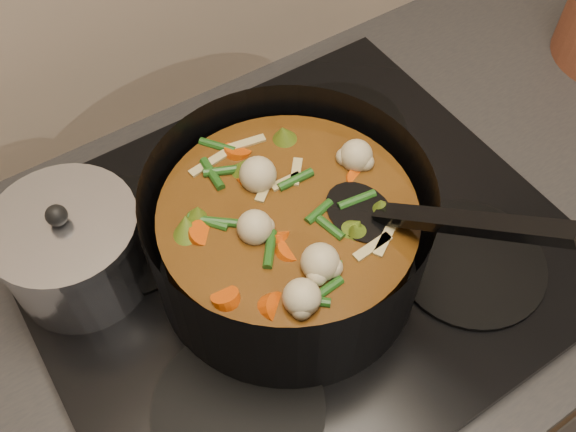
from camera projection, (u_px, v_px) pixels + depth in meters
counter at (294, 390)px, 1.16m from camera, size 2.64×0.64×0.91m
stovetop at (297, 252)px, 0.78m from camera, size 0.62×0.54×0.03m
stockpot at (289, 235)px, 0.70m from camera, size 0.36×0.40×0.22m
saucepan at (74, 250)px, 0.71m from camera, size 0.16×0.16×0.13m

